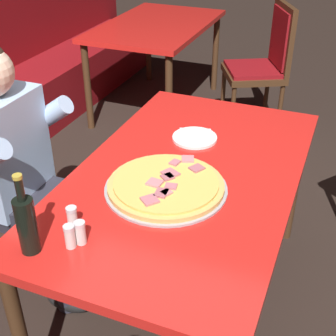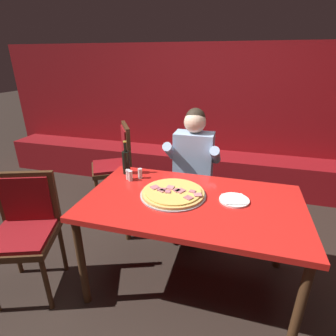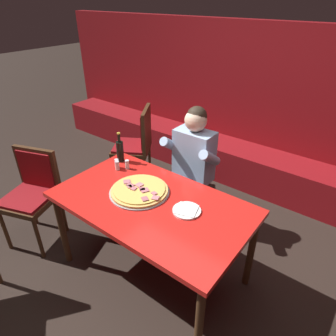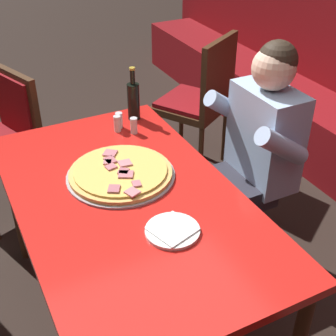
% 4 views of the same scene
% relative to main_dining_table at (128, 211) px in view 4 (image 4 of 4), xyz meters
% --- Properties ---
extents(ground_plane, '(24.00, 24.00, 0.00)m').
position_rel_main_dining_table_xyz_m(ground_plane, '(0.00, 0.00, -0.70)').
color(ground_plane, black).
extents(main_dining_table, '(1.54, 0.89, 0.77)m').
position_rel_main_dining_table_xyz_m(main_dining_table, '(0.00, 0.00, 0.00)').
color(main_dining_table, '#422816').
rests_on(main_dining_table, ground_plane).
extents(pizza, '(0.48, 0.48, 0.05)m').
position_rel_main_dining_table_xyz_m(pizza, '(-0.15, 0.03, 0.09)').
color(pizza, '#9E9EA3').
rests_on(pizza, main_dining_table).
extents(plate_white_paper, '(0.21, 0.21, 0.02)m').
position_rel_main_dining_table_xyz_m(plate_white_paper, '(0.29, 0.07, 0.08)').
color(plate_white_paper, white).
rests_on(plate_white_paper, main_dining_table).
extents(beer_bottle, '(0.07, 0.07, 0.29)m').
position_rel_main_dining_table_xyz_m(beer_bottle, '(-0.64, 0.31, 0.19)').
color(beer_bottle, black).
rests_on(beer_bottle, main_dining_table).
extents(shaker_oregano, '(0.04, 0.04, 0.09)m').
position_rel_main_dining_table_xyz_m(shaker_oregano, '(-0.58, 0.20, 0.11)').
color(shaker_oregano, silver).
rests_on(shaker_oregano, main_dining_table).
extents(shaker_black_pepper, '(0.04, 0.04, 0.09)m').
position_rel_main_dining_table_xyz_m(shaker_black_pepper, '(-0.49, 0.24, 0.11)').
color(shaker_black_pepper, silver).
rests_on(shaker_black_pepper, main_dining_table).
extents(shaker_red_pepper_flakes, '(0.04, 0.04, 0.09)m').
position_rel_main_dining_table_xyz_m(shaker_red_pepper_flakes, '(-0.55, 0.18, 0.11)').
color(shaker_red_pepper_flakes, silver).
rests_on(shaker_red_pepper_flakes, main_dining_table).
extents(diner_seated_blue_shirt, '(0.53, 0.53, 1.27)m').
position_rel_main_dining_table_xyz_m(diner_seated_blue_shirt, '(-0.14, 0.73, 0.01)').
color(diner_seated_blue_shirt, black).
rests_on(diner_seated_blue_shirt, ground_plane).
extents(dining_chair_near_right, '(0.61, 0.61, 1.01)m').
position_rel_main_dining_table_xyz_m(dining_chair_near_right, '(-1.08, 1.00, -0.11)').
color(dining_chair_near_right, '#422816').
rests_on(dining_chair_near_right, ground_plane).
extents(dining_chair_near_left, '(0.56, 0.56, 0.93)m').
position_rel_main_dining_table_xyz_m(dining_chair_near_left, '(-1.20, -0.33, -0.14)').
color(dining_chair_near_left, '#422816').
rests_on(dining_chair_near_left, ground_plane).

